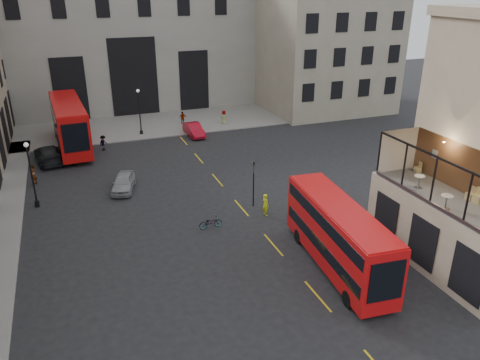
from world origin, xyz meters
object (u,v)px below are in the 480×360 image
object	(u,v)px
bus_far	(69,122)
car_c	(48,154)
street_lamp_a	(32,179)
bus_near	(338,234)
cafe_table_mid	(447,200)
pedestrian_b	(103,143)
car_a	(123,182)
cafe_chair_b	(477,198)
cafe_chair_d	(418,169)
traffic_light_far	(57,138)
pedestrian_a	(74,158)
bicycle	(211,222)
street_lamp_b	(140,115)
car_b	(194,130)
cyclist	(265,205)
cafe_chair_c	(470,196)
cafe_table_far	(419,180)
traffic_light_near	(254,178)
pedestrian_c	(183,118)
pedestrian_e	(33,175)
pedestrian_d	(224,118)

from	to	relation	value
bus_far	car_c	world-z (taller)	bus_far
street_lamp_a	bus_near	xyz separation A→B (m)	(17.50, -15.78, -0.02)
cafe_table_mid	pedestrian_b	bearing A→B (deg)	117.50
car_a	cafe_chair_b	distance (m)	26.83
street_lamp_a	cafe_table_mid	world-z (taller)	cafe_table_mid
cafe_table_mid	cafe_chair_d	size ratio (longest dim) A/B	1.10
traffic_light_far	pedestrian_a	bearing A→B (deg)	-53.64
traffic_light_far	bicycle	xyz separation A→B (m)	(9.76, -18.21, -1.98)
bicycle	cafe_table_mid	xyz separation A→B (m)	(10.62, -10.59, 4.70)
street_lamp_b	cafe_table_mid	size ratio (longest dim) A/B	6.49
traffic_light_far	cafe_chair_d	xyz separation A→B (m)	(22.61, -23.86, 2.40)
car_b	cyclist	distance (m)	21.23
cafe_chair_c	car_b	bearing A→B (deg)	104.03
traffic_light_far	bicycle	bearing A→B (deg)	-61.81
car_c	bicycle	world-z (taller)	car_c
car_b	cafe_table_far	distance (m)	30.36
traffic_light_near	car_c	distance (m)	22.29
street_lamp_a	cafe_chair_b	distance (m)	31.14
cafe_table_far	cafe_chair_d	xyz separation A→B (m)	(1.66, 2.03, -0.30)
car_a	bicycle	world-z (taller)	car_a
traffic_light_far	pedestrian_c	distance (m)	16.98
car_c	street_lamp_a	bearing A→B (deg)	76.72
traffic_light_near	car_c	xyz separation A→B (m)	(-15.05, 16.36, -1.61)
traffic_light_far	car_a	size ratio (longest dim) A/B	0.92
pedestrian_e	cafe_chair_b	distance (m)	34.57
car_b	cafe_chair_c	distance (m)	33.10
bus_near	cafe_chair_c	xyz separation A→B (m)	(7.08, -2.61, 2.48)
traffic_light_far	pedestrian_d	xyz separation A→B (m)	(19.37, 6.65, -1.55)
pedestrian_a	traffic_light_near	bearing A→B (deg)	-38.89
cyclist	pedestrian_a	xyz separation A→B (m)	(-13.01, 16.05, -0.11)
street_lamp_a	cafe_chair_c	world-z (taller)	cafe_chair_c
cafe_chair_d	traffic_light_far	bearing A→B (deg)	133.46
street_lamp_b	car_b	distance (m)	6.38
pedestrian_c	cafe_chair_b	bearing A→B (deg)	106.31
pedestrian_d	cafe_chair_d	world-z (taller)	cafe_chair_d
bus_near	pedestrian_c	distance (m)	34.34
bicycle	cafe_chair_b	bearing A→B (deg)	-128.74
cyclist	cafe_chair_d	world-z (taller)	cafe_chair_d
cafe_chair_b	traffic_light_near	bearing A→B (deg)	124.02
street_lamp_b	pedestrian_b	bearing A→B (deg)	-139.19
traffic_light_near	car_c	size ratio (longest dim) A/B	0.68
street_lamp_b	pedestrian_e	distance (m)	15.99
pedestrian_b	cafe_table_mid	distance (m)	34.98
cafe_table_far	cafe_chair_b	distance (m)	3.41
cafe_table_far	car_a	bearing A→B (deg)	133.95
bus_near	bus_far	bearing A→B (deg)	115.50
street_lamp_a	cafe_table_mid	xyz separation A→B (m)	(22.38, -18.80, 2.75)
traffic_light_far	car_c	size ratio (longest dim) A/B	0.68
pedestrian_d	street_lamp_b	bearing A→B (deg)	49.14
traffic_light_far	cafe_chair_b	xyz separation A→B (m)	(22.67, -28.84, 2.45)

